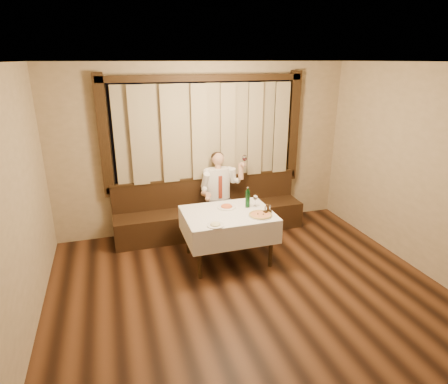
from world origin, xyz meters
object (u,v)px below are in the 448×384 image
object	(u,v)px
green_bottle	(248,199)
seated_man	(220,187)
cruet_caddy	(267,210)
pasta_red	(227,205)
pasta_cream	(215,224)
pizza	(260,215)
banquette	(210,214)
dining_table	(228,219)

from	to	relation	value
green_bottle	seated_man	world-z (taller)	seated_man
cruet_caddy	pasta_red	bearing A→B (deg)	125.06
pasta_cream	cruet_caddy	size ratio (longest dim) A/B	1.78
pizza	cruet_caddy	xyz separation A→B (m)	(0.14, 0.07, 0.03)
banquette	green_bottle	xyz separation A→B (m)	(0.34, -0.91, 0.58)
banquette	seated_man	world-z (taller)	seated_man
banquette	green_bottle	bearing A→B (deg)	-69.69
green_bottle	seated_man	distance (m)	0.85
cruet_caddy	green_bottle	bearing A→B (deg)	104.64
green_bottle	cruet_caddy	distance (m)	0.36
pasta_red	pasta_cream	size ratio (longest dim) A/B	1.18
pasta_cream	green_bottle	bearing A→B (deg)	37.74
banquette	dining_table	size ratio (longest dim) A/B	2.52
pizza	cruet_caddy	bearing A→B (deg)	27.72
dining_table	pasta_red	xyz separation A→B (m)	(0.03, 0.18, 0.14)
banquette	cruet_caddy	xyz separation A→B (m)	(0.53, -1.20, 0.49)
banquette	cruet_caddy	bearing A→B (deg)	-66.22
pizza	pasta_cream	world-z (taller)	pasta_cream
seated_man	green_bottle	bearing A→B (deg)	-77.45
seated_man	dining_table	bearing A→B (deg)	-99.37
banquette	pasta_cream	size ratio (longest dim) A/B	13.70
banquette	cruet_caddy	world-z (taller)	banquette
pasta_cream	cruet_caddy	xyz separation A→B (m)	(0.83, 0.20, 0.01)
pasta_cream	dining_table	bearing A→B (deg)	51.87
banquette	green_bottle	distance (m)	1.13
dining_table	pasta_red	bearing A→B (deg)	79.34
pasta_red	cruet_caddy	world-z (taller)	cruet_caddy
pasta_cream	pizza	bearing A→B (deg)	10.55
cruet_caddy	seated_man	bearing A→B (deg)	89.82
banquette	pasta_cream	world-z (taller)	banquette
pasta_cream	green_bottle	size ratio (longest dim) A/B	0.75
pizza	green_bottle	distance (m)	0.39
pizza	cruet_caddy	world-z (taller)	cruet_caddy
pasta_cream	seated_man	xyz separation A→B (m)	(0.45, 1.31, 0.03)
seated_man	banquette	bearing A→B (deg)	150.00
pizza	pasta_cream	distance (m)	0.70
seated_man	cruet_caddy	bearing A→B (deg)	-71.36
dining_table	seated_man	xyz separation A→B (m)	(0.15, 0.93, 0.16)
pasta_cream	pasta_red	bearing A→B (deg)	59.39
dining_table	pizza	xyz separation A→B (m)	(0.39, -0.25, 0.12)
pasta_red	pasta_cream	xyz separation A→B (m)	(-0.33, -0.56, -0.01)
pizza	pasta_red	distance (m)	0.56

